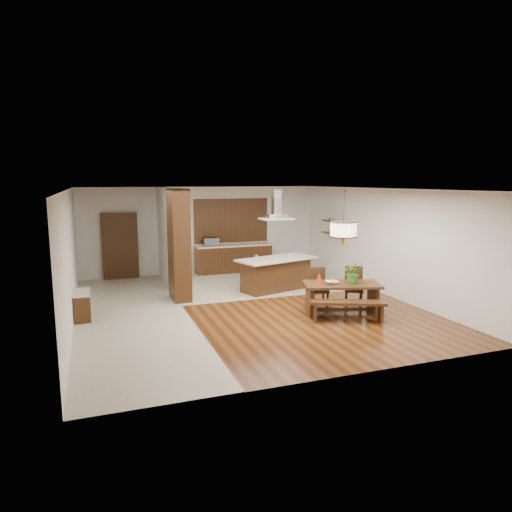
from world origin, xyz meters
name	(u,v)px	position (x,y,z in m)	size (l,w,h in m)	color
room_shell	(244,224)	(0.00, 0.00, 2.06)	(9.00, 9.04, 2.92)	#3D1E0B
tile_hallway	(132,316)	(-2.75, 0.00, 0.01)	(2.50, 9.00, 0.01)	beige
tile_kitchen	(257,281)	(1.25, 2.50, 0.01)	(5.50, 4.00, 0.01)	beige
soffit_band	(244,190)	(0.00, 0.00, 2.88)	(8.00, 9.00, 0.02)	#422310
partition_pier	(179,245)	(-1.40, 1.20, 1.45)	(0.45, 1.00, 2.90)	black
partition_stub	(166,236)	(-1.40, 3.30, 1.45)	(0.18, 2.40, 2.90)	silver
hallway_console	(82,305)	(-3.81, 0.20, 0.32)	(0.37, 0.88, 0.63)	black
hallway_doorway	(120,246)	(-2.70, 4.40, 1.05)	(1.10, 0.20, 2.10)	black
rear_counter	(234,258)	(1.00, 4.20, 0.48)	(2.60, 0.62, 0.95)	black
kitchen_window	(231,220)	(1.00, 4.46, 1.75)	(2.60, 0.08, 1.50)	olive
shelf_lower	(331,233)	(3.87, 2.60, 1.40)	(0.26, 0.90, 0.04)	black
shelf_upper	(332,221)	(3.87, 2.60, 1.80)	(0.26, 0.90, 0.04)	black
dining_table	(341,291)	(1.93, -1.41, 0.54)	(1.93, 1.35, 0.73)	black
dining_bench	(348,311)	(1.75, -2.01, 0.23)	(1.66, 0.36, 0.47)	black
dining_chair_left	(319,288)	(1.67, -0.77, 0.49)	(0.43, 0.43, 0.98)	black
dining_chair_right	(354,287)	(2.50, -1.02, 0.50)	(0.44, 0.44, 1.00)	black
pendant_lantern	(344,219)	(1.93, -1.41, 2.25)	(0.64, 0.64, 1.31)	#FFEBC3
foliage_plant	(353,273)	(2.20, -1.46, 0.98)	(0.44, 0.39, 0.49)	#377D29
fruit_bowl	(332,282)	(1.68, -1.39, 0.76)	(0.28, 0.28, 0.07)	beige
napkin_cone	(319,278)	(1.45, -1.19, 0.85)	(0.16, 0.16, 0.25)	#A2260B
gold_ornament	(366,282)	(2.41, -1.67, 0.78)	(0.07, 0.07, 0.10)	gold
kitchen_island	(276,274)	(1.36, 1.26, 0.48)	(2.46, 1.59, 0.94)	black
range_hood	(276,204)	(1.36, 1.27, 2.46)	(0.90, 0.55, 0.87)	silver
island_cup	(290,256)	(1.77, 1.20, 0.98)	(0.11, 0.11, 0.09)	silver
microwave	(211,242)	(0.22, 4.18, 1.09)	(0.49, 0.33, 0.27)	#B9BBC0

